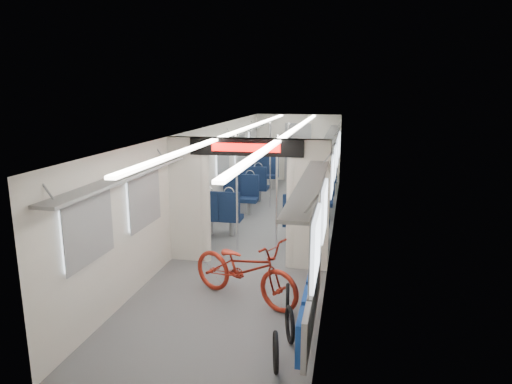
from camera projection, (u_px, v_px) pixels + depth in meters
carriage at (265, 167)px, 9.72m from camera, size 12.00×12.02×2.31m
bicycle at (245, 269)px, 6.81m from camera, size 2.01×1.41×1.00m
flip_bench at (310, 302)px, 5.57m from camera, size 0.12×2.15×0.57m
bike_hoop_a at (276, 354)px, 5.12m from camera, size 0.15×0.48×0.48m
bike_hoop_b at (290, 326)px, 5.72m from camera, size 0.19×0.47×0.48m
bike_hoop_c at (288, 301)px, 6.40m from camera, size 0.11×0.47×0.47m
seat_bay_near_left at (231, 201)px, 10.72m from camera, size 0.93×2.16×1.13m
seat_bay_near_right at (310, 205)px, 10.32m from camera, size 0.95×2.26×1.16m
seat_bay_far_left at (258, 176)px, 13.77m from camera, size 0.95×2.25×1.15m
seat_bay_far_right at (319, 180)px, 13.20m from camera, size 0.94×2.23×1.15m
stanchion_near_left at (237, 193)px, 8.85m from camera, size 0.04×0.04×2.30m
stanchion_near_right at (277, 195)px, 8.73m from camera, size 0.05×0.05×2.30m
stanchion_far_left at (270, 165)px, 12.11m from camera, size 0.04×0.04×2.30m
stanchion_far_right at (288, 168)px, 11.67m from camera, size 0.04×0.04×2.30m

